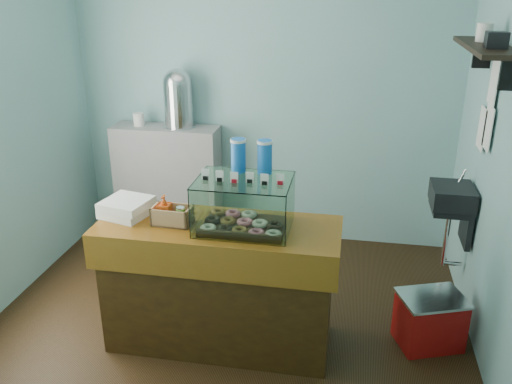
% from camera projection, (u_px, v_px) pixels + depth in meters
% --- Properties ---
extents(ground, '(3.50, 3.50, 0.00)m').
position_uv_depth(ground, '(229.00, 319.00, 4.09)').
color(ground, black).
rests_on(ground, ground).
extents(room_shell, '(3.54, 3.04, 2.82)m').
position_uv_depth(room_shell, '(228.00, 94.00, 3.46)').
color(room_shell, '#79B0B1').
rests_on(room_shell, ground).
extents(counter, '(1.60, 0.60, 0.90)m').
position_uv_depth(counter, '(219.00, 284.00, 3.69)').
color(counter, '#3E270C').
rests_on(counter, ground).
extents(back_shelf, '(1.00, 0.32, 1.10)m').
position_uv_depth(back_shelf, '(168.00, 182.00, 5.24)').
color(back_shelf, gray).
rests_on(back_shelf, ground).
extents(display_case, '(0.60, 0.44, 0.55)m').
position_uv_depth(display_case, '(245.00, 200.00, 3.45)').
color(display_case, '#361C10').
rests_on(display_case, counter).
extents(condiment_crate, '(0.26, 0.16, 0.19)m').
position_uv_depth(condiment_crate, '(170.00, 214.00, 3.52)').
color(condiment_crate, tan).
rests_on(condiment_crate, counter).
extents(pastry_boxes, '(0.36, 0.36, 0.12)m').
position_uv_depth(pastry_boxes, '(127.00, 207.00, 3.65)').
color(pastry_boxes, white).
rests_on(pastry_boxes, counter).
extents(coffee_urn, '(0.29, 0.29, 0.54)m').
position_uv_depth(coffee_urn, '(178.00, 97.00, 4.92)').
color(coffee_urn, silver).
rests_on(coffee_urn, back_shelf).
extents(red_cooler, '(0.52, 0.46, 0.38)m').
position_uv_depth(red_cooler, '(430.00, 320.00, 3.75)').
color(red_cooler, '#AC0F0D').
rests_on(red_cooler, ground).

